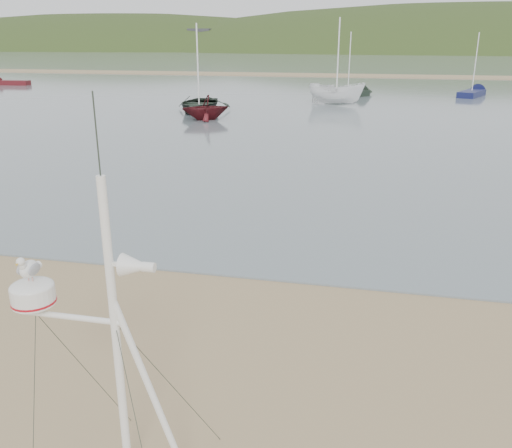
% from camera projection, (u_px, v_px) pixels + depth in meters
% --- Properties ---
extents(ground, '(560.00, 560.00, 0.00)m').
position_uv_depth(ground, '(96.00, 378.00, 8.29)').
color(ground, '#917854').
rests_on(ground, ground).
extents(water, '(560.00, 256.00, 0.04)m').
position_uv_depth(water, '(365.00, 59.00, 130.08)').
color(water, slate).
rests_on(water, ground).
extents(sandbar, '(560.00, 7.00, 0.07)m').
position_uv_depth(sandbar, '(350.00, 76.00, 72.86)').
color(sandbar, '#917854').
rests_on(sandbar, water).
extents(hill_ridge, '(620.00, 180.00, 80.00)m').
position_uv_depth(hill_ridge, '(414.00, 99.00, 227.76)').
color(hill_ridge, '#263716').
rests_on(hill_ridge, ground).
extents(far_cottages, '(294.40, 6.30, 8.00)m').
position_uv_depth(far_cottages, '(380.00, 40.00, 187.22)').
color(far_cottages, silver).
rests_on(far_cottages, ground).
extents(mast_rig, '(1.99, 2.13, 4.49)m').
position_uv_depth(mast_rig, '(116.00, 407.00, 5.95)').
color(mast_rig, white).
rests_on(mast_rig, ground).
extents(boat_dark, '(3.87, 1.47, 5.29)m').
position_uv_depth(boat_dark, '(198.00, 72.00, 36.68)').
color(boat_dark, black).
rests_on(boat_dark, water).
extents(boat_red, '(2.62, 2.95, 2.92)m').
position_uv_depth(boat_red, '(205.00, 96.00, 33.54)').
color(boat_red, '#4F1217').
rests_on(boat_red, water).
extents(boat_white, '(2.06, 2.03, 4.43)m').
position_uv_depth(boat_white, '(337.00, 75.00, 40.81)').
color(boat_white, white).
rests_on(boat_white, water).
extents(dinghy_red_far, '(4.56, 1.39, 1.09)m').
position_uv_depth(dinghy_red_far, '(6.00, 83.00, 58.71)').
color(dinghy_red_far, '#4F1217').
rests_on(dinghy_red_far, ground).
extents(sailboat_dark_mid, '(4.45, 5.58, 5.81)m').
position_uv_depth(sailboat_dark_mid, '(358.00, 93.00, 47.67)').
color(sailboat_dark_mid, black).
rests_on(sailboat_dark_mid, ground).
extents(sailboat_blue_far, '(3.50, 5.85, 5.76)m').
position_uv_depth(sailboat_blue_far, '(476.00, 92.00, 48.40)').
color(sailboat_blue_far, '#141846').
rests_on(sailboat_blue_far, ground).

